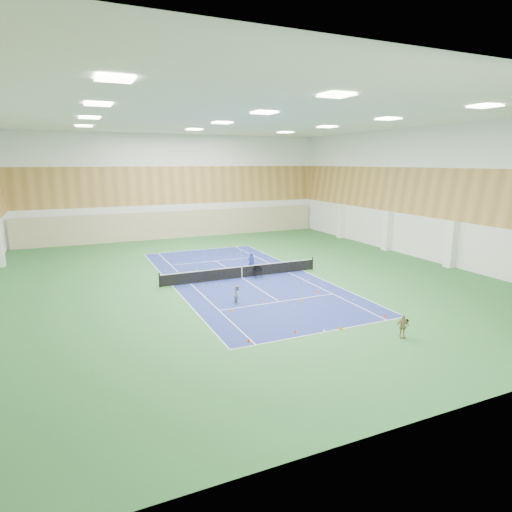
% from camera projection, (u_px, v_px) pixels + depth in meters
% --- Properties ---
extents(ground, '(40.00, 40.00, 0.00)m').
position_uv_depth(ground, '(242.00, 278.00, 33.37)').
color(ground, '#2B6430').
rests_on(ground, ground).
extents(room_shell, '(36.00, 40.00, 12.00)m').
position_uv_depth(room_shell, '(241.00, 201.00, 32.08)').
color(room_shell, white).
rests_on(room_shell, ground).
extents(wood_cladding, '(36.00, 40.00, 8.00)m').
position_uv_depth(wood_cladding, '(241.00, 174.00, 31.65)').
color(wood_cladding, '#B28342').
rests_on(wood_cladding, room_shell).
extents(ceiling_light_grid, '(21.40, 25.40, 0.06)m').
position_uv_depth(ceiling_light_grid, '(241.00, 118.00, 30.80)').
color(ceiling_light_grid, white).
rests_on(ceiling_light_grid, room_shell).
extents(court_surface, '(10.97, 23.77, 0.01)m').
position_uv_depth(court_surface, '(242.00, 278.00, 33.37)').
color(court_surface, navy).
rests_on(court_surface, ground).
extents(tennis_balls_scatter, '(10.57, 22.77, 0.07)m').
position_uv_depth(tennis_balls_scatter, '(242.00, 277.00, 33.36)').
color(tennis_balls_scatter, '#D0E627').
rests_on(tennis_balls_scatter, ground).
extents(tennis_net, '(12.80, 0.10, 1.10)m').
position_uv_depth(tennis_net, '(242.00, 271.00, 33.25)').
color(tennis_net, black).
rests_on(tennis_net, ground).
extents(back_curtain, '(35.40, 0.16, 3.20)m').
position_uv_depth(back_curtain, '(179.00, 225.00, 50.63)').
color(back_curtain, '#C6B793').
rests_on(back_curtain, ground).
extents(coach, '(0.58, 0.39, 1.57)m').
position_uv_depth(coach, '(251.00, 262.00, 35.19)').
color(coach, navy).
rests_on(coach, ground).
extents(child_court, '(0.73, 0.73, 1.20)m').
position_uv_depth(child_court, '(238.00, 294.00, 27.25)').
color(child_court, gray).
rests_on(child_court, ground).
extents(child_apron, '(0.78, 0.54, 1.23)m').
position_uv_depth(child_apron, '(403.00, 326.00, 21.91)').
color(child_apron, tan).
rests_on(child_apron, ground).
extents(ball_cart, '(0.57, 0.57, 0.93)m').
position_uv_depth(ball_cart, '(258.00, 272.00, 33.16)').
color(ball_cart, black).
rests_on(ball_cart, ground).
extents(cone_svc_a, '(0.21, 0.21, 0.23)m').
position_uv_depth(cone_svc_a, '(232.00, 310.00, 25.82)').
color(cone_svc_a, orange).
rests_on(cone_svc_a, ground).
extents(cone_svc_b, '(0.17, 0.17, 0.19)m').
position_uv_depth(cone_svc_b, '(263.00, 300.00, 27.82)').
color(cone_svc_b, '#D75A0B').
rests_on(cone_svc_b, ground).
extents(cone_svc_c, '(0.22, 0.22, 0.24)m').
position_uv_depth(cone_svc_c, '(301.00, 300.00, 27.67)').
color(cone_svc_c, orange).
rests_on(cone_svc_c, ground).
extents(cone_svc_d, '(0.20, 0.20, 0.22)m').
position_uv_depth(cone_svc_d, '(319.00, 292.00, 29.46)').
color(cone_svc_d, '#ED470C').
rests_on(cone_svc_d, ground).
extents(cone_base_a, '(0.19, 0.19, 0.21)m').
position_uv_depth(cone_base_a, '(249.00, 340.00, 21.46)').
color(cone_base_a, '#D63E0B').
rests_on(cone_base_a, ground).
extents(cone_base_b, '(0.19, 0.19, 0.21)m').
position_uv_depth(cone_base_b, '(295.00, 331.00, 22.58)').
color(cone_base_b, '#EB4B0C').
rests_on(cone_base_b, ground).
extents(cone_base_c, '(0.21, 0.21, 0.24)m').
position_uv_depth(cone_base_c, '(341.00, 327.00, 23.11)').
color(cone_base_c, orange).
rests_on(cone_base_c, ground).
extents(cone_base_d, '(0.21, 0.21, 0.23)m').
position_uv_depth(cone_base_d, '(385.00, 315.00, 24.88)').
color(cone_base_d, '#DA420B').
rests_on(cone_base_d, ground).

